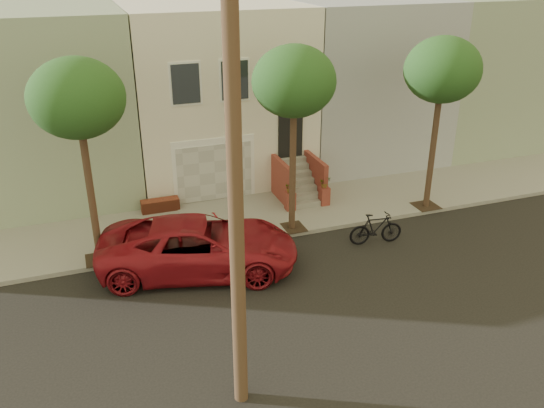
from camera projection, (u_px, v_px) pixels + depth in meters
name	position (u px, v px, depth m)	size (l,w,h in m)	color
ground	(309.00, 295.00, 16.09)	(90.00, 90.00, 0.00)	black
sidewalk	(252.00, 217.00, 20.64)	(40.00, 3.70, 0.15)	gray
house_row	(209.00, 87.00, 24.17)	(33.10, 11.70, 7.00)	beige
tree_left	(77.00, 100.00, 15.57)	(2.70, 2.57, 6.30)	#2D2116
tree_mid	(294.00, 83.00, 17.56)	(2.70, 2.57, 6.30)	#2D2116
tree_right	(443.00, 71.00, 19.25)	(2.70, 2.57, 6.30)	#2D2116
pickup_truck	(199.00, 246.00, 17.05)	(2.78, 6.02, 1.67)	maroon
motorcycle	(376.00, 229.00, 18.74)	(0.52, 1.84, 1.10)	black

